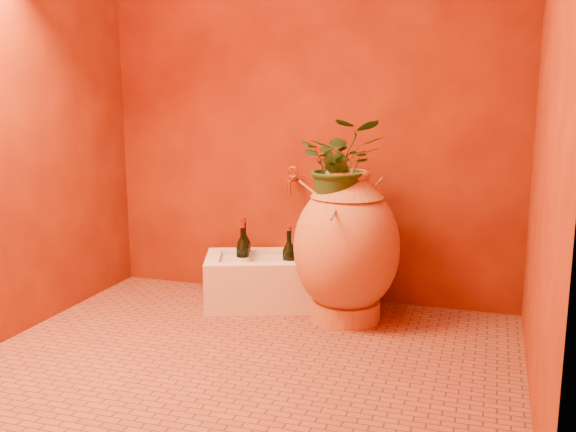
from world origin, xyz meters
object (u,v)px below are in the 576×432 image
(amphora, at_px, (347,247))
(wall_tap, at_px, (292,179))
(stone_basin, at_px, (260,281))
(wine_bottle_a, at_px, (289,262))
(wine_bottle_b, at_px, (244,254))
(wine_bottle_c, at_px, (243,259))

(amphora, xyz_separation_m, wall_tap, (-0.40, 0.27, 0.32))
(stone_basin, distance_m, wine_bottle_a, 0.24)
(amphora, height_order, wine_bottle_b, amphora)
(amphora, bearing_deg, stone_basin, 169.55)
(amphora, relative_size, wine_bottle_a, 2.52)
(wall_tap, bearing_deg, wine_bottle_a, -77.02)
(stone_basin, xyz_separation_m, wine_bottle_b, (-0.11, 0.04, 0.14))
(amphora, height_order, wine_bottle_c, amphora)
(wine_bottle_a, bearing_deg, amphora, -11.97)
(stone_basin, bearing_deg, wine_bottle_c, -149.72)
(wine_bottle_c, bearing_deg, wine_bottle_b, 107.76)
(stone_basin, bearing_deg, wall_tap, 49.07)
(wine_bottle_a, relative_size, wine_bottle_b, 0.95)
(wine_bottle_a, bearing_deg, wall_tap, 102.98)
(amphora, distance_m, wall_tap, 0.58)
(amphora, xyz_separation_m, wine_bottle_b, (-0.66, 0.14, -0.13))
(amphora, distance_m, stone_basin, 0.62)
(stone_basin, bearing_deg, amphora, -10.45)
(amphora, bearing_deg, wine_bottle_a, 168.03)
(amphora, height_order, wall_tap, amphora)
(wine_bottle_b, bearing_deg, wine_bottle_a, -12.38)
(wine_bottle_c, bearing_deg, wall_tap, 43.38)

